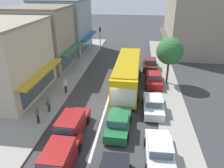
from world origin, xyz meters
TOP-DOWN VIEW (x-y plane):
  - ground_plane at (0.00, 0.00)m, footprint 140.00×140.00m
  - lane_centre_line at (0.00, 4.00)m, footprint 0.20×28.00m
  - sidewalk_left at (-6.80, 6.00)m, footprint 5.20×44.00m
  - kerb_right at (6.20, 6.00)m, footprint 2.80×44.00m
  - shopfront_corner_near at (-10.18, 2.22)m, footprint 7.34×9.28m
  - shopfront_mid_block at (-10.18, 10.87)m, footprint 8.06×7.44m
  - shopfront_far_end at (-10.18, 19.42)m, footprint 8.98×9.03m
  - building_right_far at (11.48, 22.00)m, footprint 9.11×13.54m
  - city_bus at (1.73, 5.49)m, footprint 2.84×10.89m
  - wagon_adjacent_lane_lead at (-1.77, -6.82)m, footprint 1.95×4.51m
  - sedan_adjacent_lane_trail at (1.56, -2.58)m, footprint 2.00×4.25m
  - wagon_queue_far_back at (-2.04, -3.34)m, footprint 2.10×4.58m
  - parked_sedan_kerb_front at (4.57, -5.41)m, footprint 1.99×4.25m
  - parked_sedan_kerb_second at (4.43, 0.75)m, footprint 1.94×4.22m
  - parked_sedan_kerb_third at (4.75, 6.72)m, footprint 1.91×4.21m
  - parked_sedan_kerb_rear at (4.42, 11.98)m, footprint 1.95×4.23m
  - traffic_light_downstreet at (-3.84, 19.33)m, footprint 0.33×0.24m
  - street_tree_right at (6.26, 7.23)m, footprint 3.01×3.01m
  - pedestrian_with_handbag_near at (-4.95, -0.80)m, footprint 0.29×0.66m
  - pedestrian_browsing_midblock at (-4.65, 3.08)m, footprint 0.31×0.55m
  - pedestrian_far_walker at (-5.14, -2.64)m, footprint 0.24×0.57m

SIDE VIEW (x-z plane):
  - ground_plane at x=0.00m, z-range 0.00..0.00m
  - lane_centre_line at x=0.00m, z-range 0.00..0.01m
  - kerb_right at x=6.20m, z-range 0.00..0.12m
  - sidewalk_left at x=-6.80m, z-range 0.00..0.14m
  - sedan_adjacent_lane_trail at x=1.56m, z-range -0.07..1.40m
  - parked_sedan_kerb_front at x=4.57m, z-range -0.07..1.40m
  - parked_sedan_kerb_second at x=4.43m, z-range -0.07..1.40m
  - parked_sedan_kerb_third at x=4.75m, z-range -0.07..1.40m
  - parked_sedan_kerb_rear at x=4.42m, z-range -0.07..1.40m
  - wagon_adjacent_lane_lead at x=-1.77m, z-range -0.04..1.53m
  - wagon_queue_far_back at x=-2.04m, z-range -0.04..1.53m
  - pedestrian_browsing_midblock at x=-4.65m, z-range 0.25..1.88m
  - pedestrian_far_walker at x=-5.14m, z-range 0.25..1.88m
  - pedestrian_with_handbag_near at x=-4.95m, z-range 0.25..1.88m
  - city_bus at x=1.73m, z-range 0.27..3.49m
  - traffic_light_downstreet at x=-3.84m, z-range 0.75..4.95m
  - shopfront_corner_near at x=-10.18m, z-range -0.01..7.58m
  - street_tree_right at x=6.26m, z-range 1.20..6.64m
  - shopfront_mid_block at x=-10.18m, z-range -0.01..8.16m
  - shopfront_far_end at x=-10.18m, z-range -0.01..8.59m
  - building_right_far at x=11.48m, z-range -0.01..9.45m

